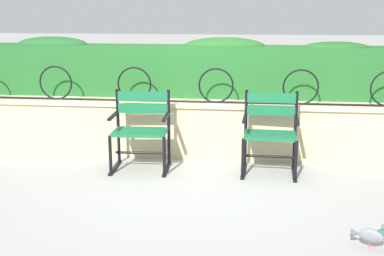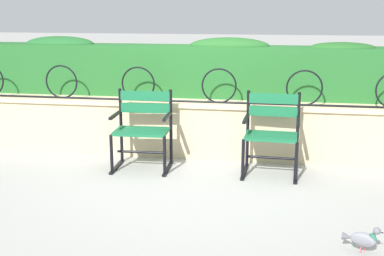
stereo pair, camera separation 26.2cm
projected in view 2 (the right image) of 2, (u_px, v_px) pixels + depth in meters
name	position (u px, v px, depth m)	size (l,w,h in m)	color
ground_plane	(190.00, 181.00, 5.34)	(60.00, 60.00, 0.00)	#9E9E99
stone_wall	(203.00, 129.00, 6.17)	(6.99, 0.41, 0.69)	#C6B289
iron_arch_fence	(182.00, 87.00, 6.01)	(6.46, 0.02, 0.42)	black
hedge_row	(206.00, 69.00, 6.41)	(6.85, 0.49, 0.75)	#236028
park_chair_left	(143.00, 127.00, 5.72)	(0.66, 0.55, 0.88)	#19663D
park_chair_right	(272.00, 132.00, 5.51)	(0.62, 0.55, 0.89)	#19663D
pigeon_near_chairs	(363.00, 239.00, 3.76)	(0.28, 0.16, 0.22)	gray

